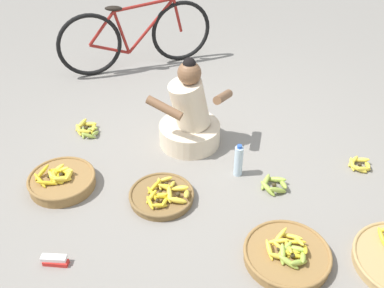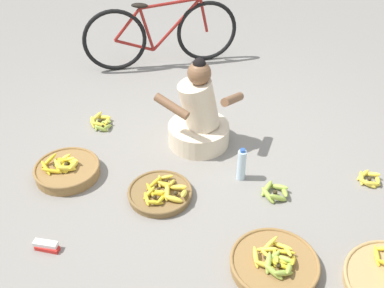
{
  "view_description": "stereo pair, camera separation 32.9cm",
  "coord_description": "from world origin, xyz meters",
  "px_view_note": "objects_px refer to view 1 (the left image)",
  "views": [
    {
      "loc": [
        0.01,
        -2.85,
        2.31
      ],
      "look_at": [
        0.0,
        -0.2,
        0.35
      ],
      "focal_mm": 42.15,
      "sensor_mm": 36.0,
      "label": 1
    },
    {
      "loc": [
        0.34,
        -2.83,
        2.31
      ],
      "look_at": [
        0.0,
        -0.2,
        0.35
      ],
      "focal_mm": 42.15,
      "sensor_mm": 36.0,
      "label": 2
    }
  ],
  "objects_px": {
    "bicycle_leaning": "(139,37)",
    "packet_carton_stack": "(56,260)",
    "vendor_woman_front": "(192,118)",
    "banana_basket_near_vendor": "(289,255)",
    "banana_basket_front_center": "(164,195)",
    "banana_basket_back_left": "(63,180)",
    "water_bottle": "(240,161)",
    "loose_bananas_front_right": "(361,165)",
    "loose_bananas_mid_left": "(89,129)",
    "loose_bananas_back_right": "(276,185)"
  },
  "relations": [
    {
      "from": "loose_bananas_back_right",
      "to": "loose_bananas_mid_left",
      "type": "distance_m",
      "value": 1.73
    },
    {
      "from": "banana_basket_front_center",
      "to": "banana_basket_near_vendor",
      "type": "bearing_deg",
      "value": -33.96
    },
    {
      "from": "loose_bananas_mid_left",
      "to": "loose_bananas_back_right",
      "type": "bearing_deg",
      "value": -25.61
    },
    {
      "from": "banana_basket_near_vendor",
      "to": "bicycle_leaning",
      "type": "bearing_deg",
      "value": 114.0
    },
    {
      "from": "water_bottle",
      "to": "packet_carton_stack",
      "type": "relative_size",
      "value": 1.63
    },
    {
      "from": "loose_bananas_front_right",
      "to": "packet_carton_stack",
      "type": "relative_size",
      "value": 1.17
    },
    {
      "from": "banana_basket_near_vendor",
      "to": "loose_bananas_back_right",
      "type": "relative_size",
      "value": 2.42
    },
    {
      "from": "vendor_woman_front",
      "to": "banana_basket_front_center",
      "type": "height_order",
      "value": "vendor_woman_front"
    },
    {
      "from": "loose_bananas_mid_left",
      "to": "vendor_woman_front",
      "type": "bearing_deg",
      "value": -9.76
    },
    {
      "from": "banana_basket_front_center",
      "to": "water_bottle",
      "type": "xyz_separation_m",
      "value": [
        0.58,
        0.29,
        0.09
      ]
    },
    {
      "from": "banana_basket_front_center",
      "to": "loose_bananas_back_right",
      "type": "bearing_deg",
      "value": 8.3
    },
    {
      "from": "bicycle_leaning",
      "to": "loose_bananas_mid_left",
      "type": "height_order",
      "value": "bicycle_leaning"
    },
    {
      "from": "banana_basket_near_vendor",
      "to": "loose_bananas_front_right",
      "type": "bearing_deg",
      "value": 51.33
    },
    {
      "from": "loose_bananas_mid_left",
      "to": "bicycle_leaning",
      "type": "bearing_deg",
      "value": 75.21
    },
    {
      "from": "loose_bananas_back_right",
      "to": "bicycle_leaning",
      "type": "bearing_deg",
      "value": 121.09
    },
    {
      "from": "bicycle_leaning",
      "to": "banana_basket_back_left",
      "type": "height_order",
      "value": "bicycle_leaning"
    },
    {
      "from": "banana_basket_near_vendor",
      "to": "packet_carton_stack",
      "type": "bearing_deg",
      "value": -178.7
    },
    {
      "from": "vendor_woman_front",
      "to": "loose_bananas_mid_left",
      "type": "xyz_separation_m",
      "value": [
        -0.92,
        0.16,
        -0.22
      ]
    },
    {
      "from": "vendor_woman_front",
      "to": "bicycle_leaning",
      "type": "xyz_separation_m",
      "value": [
        -0.58,
        1.44,
        0.1
      ]
    },
    {
      "from": "bicycle_leaning",
      "to": "packet_carton_stack",
      "type": "distance_m",
      "value": 2.77
    },
    {
      "from": "bicycle_leaning",
      "to": "banana_basket_near_vendor",
      "type": "height_order",
      "value": "bicycle_leaning"
    },
    {
      "from": "loose_bananas_mid_left",
      "to": "banana_basket_front_center",
      "type": "bearing_deg",
      "value": -50.49
    },
    {
      "from": "loose_bananas_mid_left",
      "to": "packet_carton_stack",
      "type": "relative_size",
      "value": 1.48
    },
    {
      "from": "loose_bananas_back_right",
      "to": "loose_bananas_front_right",
      "type": "relative_size",
      "value": 1.14
    },
    {
      "from": "banana_basket_back_left",
      "to": "packet_carton_stack",
      "type": "bearing_deg",
      "value": -80.48
    },
    {
      "from": "banana_basket_near_vendor",
      "to": "water_bottle",
      "type": "xyz_separation_m",
      "value": [
        -0.24,
        0.84,
        0.09
      ]
    },
    {
      "from": "loose_bananas_mid_left",
      "to": "banana_basket_near_vendor",
      "type": "bearing_deg",
      "value": -42.76
    },
    {
      "from": "banana_basket_back_left",
      "to": "loose_bananas_mid_left",
      "type": "xyz_separation_m",
      "value": [
        0.05,
        0.72,
        -0.03
      ]
    },
    {
      "from": "banana_basket_near_vendor",
      "to": "banana_basket_front_center",
      "type": "height_order",
      "value": "banana_basket_near_vendor"
    },
    {
      "from": "bicycle_leaning",
      "to": "water_bottle",
      "type": "xyz_separation_m",
      "value": [
        0.96,
        -1.86,
        -0.23
      ]
    },
    {
      "from": "vendor_woman_front",
      "to": "bicycle_leaning",
      "type": "distance_m",
      "value": 1.55
    },
    {
      "from": "loose_bananas_front_right",
      "to": "loose_bananas_mid_left",
      "type": "bearing_deg",
      "value": 167.65
    },
    {
      "from": "bicycle_leaning",
      "to": "water_bottle",
      "type": "bearing_deg",
      "value": -62.72
    },
    {
      "from": "banana_basket_back_left",
      "to": "water_bottle",
      "type": "relative_size",
      "value": 1.8
    },
    {
      "from": "bicycle_leaning",
      "to": "loose_bananas_mid_left",
      "type": "distance_m",
      "value": 1.36
    },
    {
      "from": "loose_bananas_back_right",
      "to": "packet_carton_stack",
      "type": "distance_m",
      "value": 1.65
    },
    {
      "from": "vendor_woman_front",
      "to": "banana_basket_front_center",
      "type": "distance_m",
      "value": 0.77
    },
    {
      "from": "packet_carton_stack",
      "to": "banana_basket_back_left",
      "type": "bearing_deg",
      "value": 99.52
    },
    {
      "from": "bicycle_leaning",
      "to": "packet_carton_stack",
      "type": "bearing_deg",
      "value": -95.59
    },
    {
      "from": "bicycle_leaning",
      "to": "loose_bananas_front_right",
      "type": "xyz_separation_m",
      "value": [
        1.94,
        -1.78,
        -0.33
      ]
    },
    {
      "from": "banana_basket_back_left",
      "to": "loose_bananas_mid_left",
      "type": "bearing_deg",
      "value": 85.79
    },
    {
      "from": "loose_bananas_back_right",
      "to": "loose_bananas_front_right",
      "type": "distance_m",
      "value": 0.76
    },
    {
      "from": "bicycle_leaning",
      "to": "water_bottle",
      "type": "distance_m",
      "value": 2.1
    },
    {
      "from": "banana_basket_back_left",
      "to": "water_bottle",
      "type": "height_order",
      "value": "water_bottle"
    },
    {
      "from": "loose_bananas_mid_left",
      "to": "water_bottle",
      "type": "height_order",
      "value": "water_bottle"
    },
    {
      "from": "bicycle_leaning",
      "to": "packet_carton_stack",
      "type": "relative_size",
      "value": 9.22
    },
    {
      "from": "water_bottle",
      "to": "loose_bananas_front_right",
      "type": "bearing_deg",
      "value": 4.72
    },
    {
      "from": "banana_basket_near_vendor",
      "to": "vendor_woman_front",
      "type": "bearing_deg",
      "value": 116.22
    },
    {
      "from": "bicycle_leaning",
      "to": "loose_bananas_mid_left",
      "type": "bearing_deg",
      "value": -104.79
    },
    {
      "from": "banana_basket_back_left",
      "to": "packet_carton_stack",
      "type": "height_order",
      "value": "banana_basket_back_left"
    }
  ]
}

